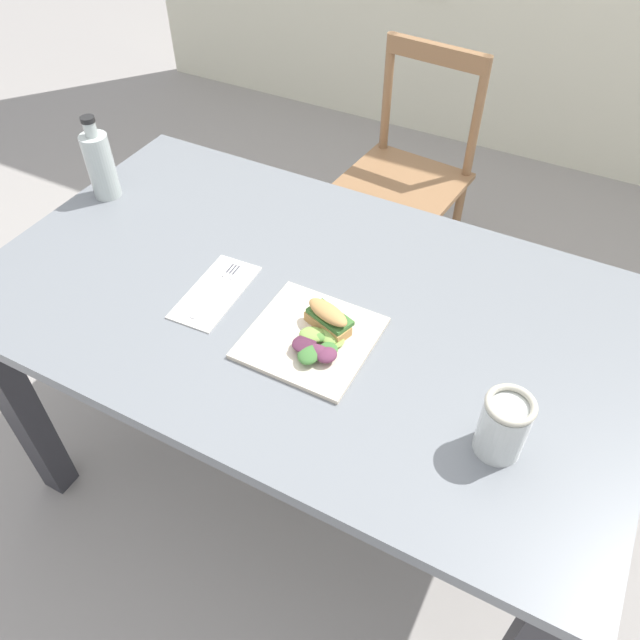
% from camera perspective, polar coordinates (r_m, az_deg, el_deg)
% --- Properties ---
extents(ground_plane, '(8.38, 8.38, 0.00)m').
position_cam_1_polar(ground_plane, '(1.97, -2.72, -12.63)').
color(ground_plane, gray).
extents(dining_table, '(1.44, 0.85, 0.74)m').
position_cam_1_polar(dining_table, '(1.43, -1.39, -1.39)').
color(dining_table, slate).
rests_on(dining_table, ground).
extents(chair_wooden_far, '(0.43, 0.43, 0.87)m').
position_cam_1_polar(chair_wooden_far, '(2.29, 7.86, 12.77)').
color(chair_wooden_far, '#8E6642').
rests_on(chair_wooden_far, ground).
extents(plate_lunch, '(0.25, 0.25, 0.01)m').
position_cam_1_polar(plate_lunch, '(1.26, -0.85, -1.62)').
color(plate_lunch, beige).
rests_on(plate_lunch, dining_table).
extents(sandwich_half_front, '(0.11, 0.08, 0.06)m').
position_cam_1_polar(sandwich_half_front, '(1.25, 0.75, 0.23)').
color(sandwich_half_front, tan).
rests_on(sandwich_half_front, plate_lunch).
extents(salad_mixed_greens, '(0.11, 0.13, 0.03)m').
position_cam_1_polar(salad_mixed_greens, '(1.22, -0.25, -2.32)').
color(salad_mixed_greens, '#3D7033').
rests_on(salad_mixed_greens, plate_lunch).
extents(napkin_folded, '(0.12, 0.23, 0.00)m').
position_cam_1_polar(napkin_folded, '(1.38, -9.53, 2.55)').
color(napkin_folded, silver).
rests_on(napkin_folded, dining_table).
extents(fork_on_napkin, '(0.03, 0.19, 0.00)m').
position_cam_1_polar(fork_on_napkin, '(1.39, -9.18, 3.10)').
color(fork_on_napkin, silver).
rests_on(fork_on_napkin, napkin_folded).
extents(bottle_cold_brew, '(0.07, 0.07, 0.22)m').
position_cam_1_polar(bottle_cold_brew, '(1.71, -19.37, 12.98)').
color(bottle_cold_brew, '#472819').
rests_on(bottle_cold_brew, dining_table).
extents(mason_jar_iced_tea, '(0.09, 0.09, 0.13)m').
position_cam_1_polar(mason_jar_iced_tea, '(1.10, 16.38, -9.44)').
color(mason_jar_iced_tea, '#C67528').
rests_on(mason_jar_iced_tea, dining_table).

